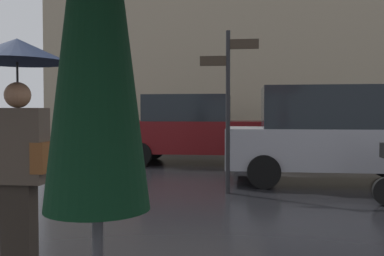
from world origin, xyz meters
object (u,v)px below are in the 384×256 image
at_px(pedestrian_with_umbrella, 18,100).
at_px(parked_car_left, 193,129).
at_px(folded_patio_umbrella_far, 96,24).
at_px(street_signpost, 228,95).
at_px(parked_car_right, 327,135).

xyz_separation_m(pedestrian_with_umbrella, parked_car_left, (0.52, 9.01, -0.59)).
bearing_deg(folded_patio_umbrella_far, pedestrian_with_umbrella, 123.60).
height_order(pedestrian_with_umbrella, parked_car_left, pedestrian_with_umbrella).
relative_size(pedestrian_with_umbrella, parked_car_left, 0.48).
xyz_separation_m(folded_patio_umbrella_far, parked_car_left, (-1.06, 11.38, -0.76)).
relative_size(folded_patio_umbrella_far, street_signpost, 0.87).
height_order(folded_patio_umbrella_far, parked_car_right, folded_patio_umbrella_far).
distance_m(parked_car_right, street_signpost, 2.63).
bearing_deg(folded_patio_umbrella_far, parked_car_right, 74.91).
bearing_deg(street_signpost, parked_car_left, 104.42).
bearing_deg(street_signpost, parked_car_right, 35.72).
height_order(folded_patio_umbrella_far, street_signpost, street_signpost).
bearing_deg(street_signpost, folded_patio_umbrella_far, -91.33).
bearing_deg(parked_car_right, street_signpost, 42.06).
bearing_deg(street_signpost, pedestrian_with_umbrella, -111.95).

